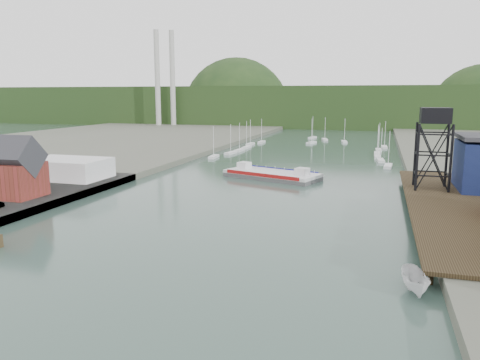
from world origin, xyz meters
The scene contains 11 objects.
ground centered at (0.00, 0.00, 0.00)m, with size 600.00×600.00×0.00m, color #2B433E.
west_land centered at (-92.00, 80.00, 0.00)m, with size 120.00×400.00×3.20m, color #4C5142.
east_pier centered at (37.00, 45.00, 1.90)m, with size 14.00×70.00×2.45m.
harbor_building centered at (-42.00, 30.00, 6.09)m, with size 12.20×8.20×8.90m.
white_shed centered at (-44.00, 50.00, 3.85)m, with size 18.00×12.00×4.50m, color silver.
lift_tower centered at (35.00, 58.00, 15.65)m, with size 6.50×6.50×16.00m.
marina_sailboats centered at (0.08, 138.46, 0.35)m, with size 57.71×92.65×0.90m.
smokestacks centered at (-106.00, 232.50, 30.00)m, with size 11.20×8.20×60.00m.
distant_hills centered at (-3.98, 301.35, 10.38)m, with size 500.00×120.00×80.00m.
chain_ferry centered at (-0.53, 71.88, 0.98)m, with size 25.44×16.78×3.40m.
motorboat centered at (29.22, 8.98, 1.22)m, with size 2.37×6.31×2.44m, color silver.
Camera 1 is at (24.81, -40.68, 20.59)m, focal length 35.00 mm.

